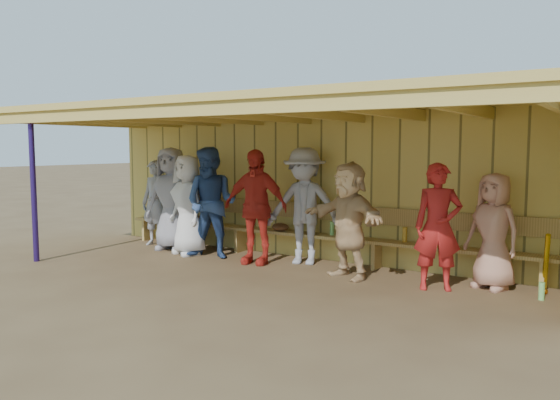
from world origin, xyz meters
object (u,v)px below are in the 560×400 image
object	(u,v)px
player_c	(211,203)
player_d	(255,207)
player_a	(156,203)
player_h	(493,231)
player_g	(438,227)
bench	(305,228)
player_e	(304,206)
player_b	(188,205)
player_f	(349,220)
player_extra	(171,199)

from	to	relation	value
player_c	player_d	bearing A→B (deg)	-11.81
player_a	player_c	distance (m)	1.69
player_h	player_g	bearing A→B (deg)	-121.74
player_d	bench	xyz separation A→B (m)	(0.51, 0.70, -0.38)
player_e	player_g	size ratio (longest dim) A/B	1.12
player_c	player_d	xyz separation A→B (m)	(0.86, 0.05, -0.02)
player_b	player_c	xyz separation A→B (m)	(0.55, -0.03, 0.07)
player_g	bench	size ratio (longest dim) A/B	0.22
player_e	player_h	xyz separation A→B (m)	(2.85, 0.00, -0.16)
player_b	player_f	xyz separation A→B (m)	(3.08, -0.05, -0.03)
player_c	player_extra	bearing A→B (deg)	154.16
player_c	player_f	distance (m)	2.54
player_c	player_h	world-z (taller)	player_c
player_h	bench	distance (m)	3.04
player_d	player_f	distance (m)	1.68
player_a	bench	xyz separation A→B (m)	(3.02, 0.41, -0.28)
player_a	player_d	size ratio (longest dim) A/B	0.88
player_d	player_h	distance (m)	3.55
player_f	player_h	distance (m)	1.91
player_a	player_extra	size ratio (longest dim) A/B	0.87
player_c	player_h	bearing A→B (deg)	-9.52
player_d	player_e	xyz separation A→B (m)	(0.67, 0.40, 0.01)
player_d	player_g	bearing A→B (deg)	-10.62
player_b	player_d	bearing A→B (deg)	19.24
player_a	player_g	world-z (taller)	player_g
player_e	player_h	size ratio (longest dim) A/B	1.21
player_c	player_h	distance (m)	4.41
player_d	bench	size ratio (longest dim) A/B	0.24
player_c	player_e	world-z (taller)	player_c
player_a	player_f	xyz separation A→B (m)	(4.18, -0.38, 0.02)
player_e	player_extra	xyz separation A→B (m)	(-2.63, -0.25, 0.00)
player_a	player_e	bearing A→B (deg)	-4.04
player_c	player_e	bearing A→B (deg)	1.11
player_d	bench	bearing A→B (deg)	44.36
player_f	player_h	size ratio (longest dim) A/B	1.09
player_extra	player_e	bearing A→B (deg)	-8.71
player_c	player_f	bearing A→B (deg)	-16.02
player_g	player_extra	size ratio (longest dim) A/B	0.89
player_a	player_b	distance (m)	1.15
player_extra	player_c	bearing A→B (deg)	-24.58
player_d	player_extra	size ratio (longest dim) A/B	0.98
player_b	player_f	size ratio (longest dim) A/B	1.04
player_h	player_b	bearing A→B (deg)	-153.16
player_b	player_c	bearing A→B (deg)	15.31
player_f	player_g	distance (m)	1.25
player_c	player_extra	distance (m)	1.12
player_c	bench	bearing A→B (deg)	13.63
player_b	bench	bearing A→B (deg)	39.04
player_extra	player_d	bearing A→B (deg)	-18.49
player_e	player_extra	bearing A→B (deg)	169.14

